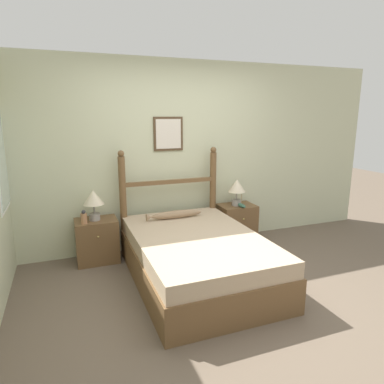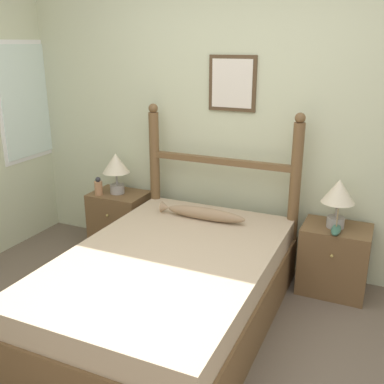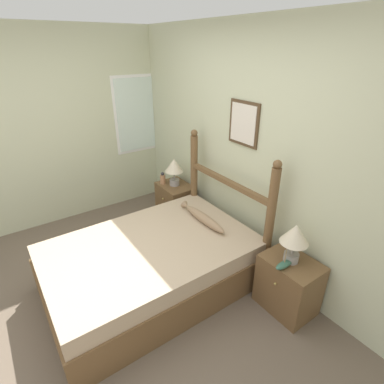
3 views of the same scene
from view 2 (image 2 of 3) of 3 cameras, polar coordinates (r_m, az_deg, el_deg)
ground_plane at (r=2.91m, az=-5.59°, el=-22.34°), size 16.00×16.00×0.00m
wall_back at (r=3.84m, az=6.77°, el=9.05°), size 6.40×0.08×2.55m
bed at (r=3.21m, az=-2.96°, el=-12.15°), size 1.36×2.05×0.53m
headboard at (r=3.84m, az=3.60°, el=0.82°), size 1.36×0.09×1.40m
nightstand_left at (r=4.38m, az=-9.12°, el=-3.54°), size 0.51×0.41×0.55m
nightstand_right at (r=3.75m, az=17.57°, el=-8.12°), size 0.51×0.41×0.55m
table_lamp_left at (r=4.21m, az=-9.63°, el=3.26°), size 0.25×0.25×0.38m
table_lamp_right at (r=3.54m, az=18.10°, el=-0.33°), size 0.25×0.25×0.38m
bottle at (r=4.25m, az=-11.79°, el=0.64°), size 0.07×0.07×0.17m
model_boat at (r=3.52m, az=17.82°, el=-4.56°), size 0.07×0.20×0.19m
fish_pillow at (r=3.64m, az=1.33°, el=-2.72°), size 0.73×0.10×0.10m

